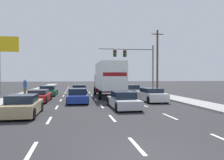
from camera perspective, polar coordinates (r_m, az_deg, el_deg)
name	(u,v)px	position (r m, az deg, el deg)	size (l,w,h in m)	color
ground_plane	(90,93)	(31.38, -5.63, -3.31)	(140.00, 140.00, 0.00)	#2B2B2D
sidewalk_right	(159,95)	(28.22, 11.81, -3.66)	(2.35, 80.00, 0.14)	#9E9E99
sidewalk_left	(19,97)	(27.02, -22.41, -3.92)	(2.35, 80.00, 0.14)	#9E9E99
lane_markings	(92,95)	(27.48, -5.09, -3.91)	(6.94, 52.00, 0.01)	silver
car_green	(48,91)	(28.23, -15.86, -2.69)	(1.99, 4.41, 1.21)	#196B38
car_red	(39,96)	(21.68, -18.00, -3.89)	(1.95, 4.46, 1.11)	red
car_tan	(23,106)	(14.44, -21.64, -6.14)	(1.88, 4.11, 1.25)	tan
car_navy	(79,91)	(27.48, -8.32, -2.67)	(1.85, 4.35, 1.29)	#141E4C
car_blue	(77,96)	(20.25, -8.79, -4.06)	(1.84, 4.42, 1.26)	#1E389E
box_truck	(108,78)	(24.98, -0.90, 0.62)	(2.72, 9.04, 3.80)	white
car_silver	(123,100)	(16.58, 2.87, -5.20)	(1.86, 4.54, 1.22)	#B7BABF
car_gray	(131,90)	(28.32, 4.88, -2.59)	(1.88, 4.33, 1.26)	slate
car_white	(151,95)	(21.44, 9.81, -3.74)	(1.86, 4.69, 1.23)	white
traffic_signal_mast	(131,57)	(33.65, 4.93, 5.73)	(8.24, 0.69, 7.00)	#595B56
utility_pole_mid	(157,60)	(34.41, 11.42, 4.97)	(1.80, 0.28, 9.21)	brown
pedestrian_near_corner	(25,87)	(28.40, -21.18, -1.66)	(0.38, 0.38, 1.85)	brown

